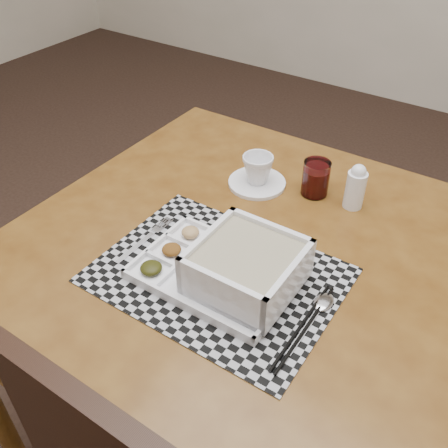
% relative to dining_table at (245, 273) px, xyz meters
% --- Properties ---
extents(floor, '(5.00, 5.00, 0.00)m').
position_rel_dining_table_xyz_m(floor, '(-0.79, 0.18, -0.69)').
color(floor, black).
rests_on(floor, ground).
extents(dining_table, '(1.04, 1.04, 0.77)m').
position_rel_dining_table_xyz_m(dining_table, '(0.00, 0.00, 0.00)').
color(dining_table, '#4D2A0E').
rests_on(dining_table, ground).
extents(placemat, '(0.50, 0.37, 0.00)m').
position_rel_dining_table_xyz_m(placemat, '(-0.00, -0.11, 0.08)').
color(placemat, '#A2A2A9').
rests_on(placemat, dining_table).
extents(serving_tray, '(0.33, 0.22, 0.10)m').
position_rel_dining_table_xyz_m(serving_tray, '(0.05, -0.11, 0.12)').
color(serving_tray, white).
rests_on(serving_tray, placemat).
extents(fork, '(0.02, 0.19, 0.00)m').
position_rel_dining_table_xyz_m(fork, '(-0.20, -0.10, 0.08)').
color(fork, silver).
rests_on(fork, placemat).
extents(spoon, '(0.04, 0.18, 0.01)m').
position_rel_dining_table_xyz_m(spoon, '(0.22, -0.07, 0.09)').
color(spoon, silver).
rests_on(spoon, placemat).
extents(chopsticks, '(0.02, 0.24, 0.01)m').
position_rel_dining_table_xyz_m(chopsticks, '(0.21, -0.14, 0.09)').
color(chopsticks, black).
rests_on(chopsticks, placemat).
extents(saucer, '(0.15, 0.15, 0.01)m').
position_rel_dining_table_xyz_m(saucer, '(-0.11, 0.23, 0.08)').
color(saucer, white).
rests_on(saucer, dining_table).
extents(cup, '(0.10, 0.10, 0.07)m').
position_rel_dining_table_xyz_m(cup, '(-0.11, 0.23, 0.13)').
color(cup, white).
rests_on(cup, saucer).
extents(juice_glass, '(0.07, 0.07, 0.09)m').
position_rel_dining_table_xyz_m(juice_glass, '(0.03, 0.28, 0.12)').
color(juice_glass, white).
rests_on(juice_glass, dining_table).
extents(creamer_bottle, '(0.05, 0.05, 0.12)m').
position_rel_dining_table_xyz_m(creamer_bottle, '(0.14, 0.28, 0.14)').
color(creamer_bottle, white).
rests_on(creamer_bottle, dining_table).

